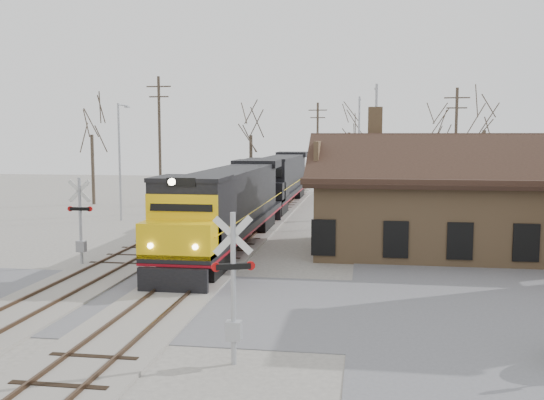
{
  "coord_description": "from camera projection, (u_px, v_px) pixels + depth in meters",
  "views": [
    {
      "loc": [
        7.45,
        -21.5,
        6.31
      ],
      "look_at": [
        2.78,
        9.0,
        3.01
      ],
      "focal_mm": 40.0,
      "sensor_mm": 36.0,
      "label": 1
    }
  ],
  "objects": [
    {
      "name": "streetlight_b",
      "position": [
        376.0,
        148.0,
        41.68
      ],
      "size": [
        0.25,
        2.04,
        9.79
      ],
      "color": "#A5A8AD",
      "rests_on": "ground"
    },
    {
      "name": "streetlight_c",
      "position": [
        359.0,
        145.0,
        55.59
      ],
      "size": [
        0.25,
        2.04,
        9.83
      ],
      "color": "#A5A8AD",
      "rests_on": "ground"
    },
    {
      "name": "tree_c",
      "position": [
        349.0,
        123.0,
        67.72
      ],
      "size": [
        4.42,
        4.42,
        10.83
      ],
      "color": "#382D23",
      "rests_on": "ground"
    },
    {
      "name": "road",
      "position": [
        164.0,
        302.0,
        22.92
      ],
      "size": [
        60.0,
        9.0,
        0.03
      ],
      "primitive_type": "cube",
      "color": "slate",
      "rests_on": "ground"
    },
    {
      "name": "ground",
      "position": [
        164.0,
        303.0,
        22.93
      ],
      "size": [
        140.0,
        140.0,
        0.0
      ],
      "primitive_type": "plane",
      "color": "#AAA59A",
      "rests_on": "ground"
    },
    {
      "name": "tree_d",
      "position": [
        437.0,
        124.0,
        59.85
      ],
      "size": [
        4.27,
        4.27,
        10.46
      ],
      "color": "#382D23",
      "rests_on": "ground"
    },
    {
      "name": "tree_a",
      "position": [
        91.0,
        123.0,
        54.9
      ],
      "size": [
        4.25,
        4.25,
        10.42
      ],
      "color": "#382D23",
      "rests_on": "ground"
    },
    {
      "name": "utility_pole_b",
      "position": [
        317.0,
        146.0,
        65.12
      ],
      "size": [
        2.0,
        0.24,
        9.8
      ],
      "color": "#382D23",
      "rests_on": "ground"
    },
    {
      "name": "locomotive_lead",
      "position": [
        227.0,
        206.0,
        33.3
      ],
      "size": [
        3.09,
        20.67,
        4.59
      ],
      "color": "black",
      "rests_on": "ground"
    },
    {
      "name": "utility_pole_c",
      "position": [
        455.0,
        148.0,
        48.54
      ],
      "size": [
        2.0,
        0.24,
        10.09
      ],
      "color": "#382D23",
      "rests_on": "ground"
    },
    {
      "name": "utility_pole_a",
      "position": [
        160.0,
        143.0,
        48.51
      ],
      "size": [
        2.0,
        0.24,
        10.97
      ],
      "color": "#382D23",
      "rests_on": "ground"
    },
    {
      "name": "crossbuck_near",
      "position": [
        233.0,
        294.0,
        16.56
      ],
      "size": [
        1.16,
        0.49,
        4.24
      ],
      "rotation": [
        0.0,
        0.0,
        0.35
      ],
      "color": "#A5A8AD",
      "rests_on": "ground"
    },
    {
      "name": "tree_b",
      "position": [
        251.0,
        124.0,
        57.22
      ],
      "size": [
        4.23,
        4.23,
        10.35
      ],
      "color": "#382D23",
      "rests_on": "ground"
    },
    {
      "name": "tree_e",
      "position": [
        485.0,
        118.0,
        54.46
      ],
      "size": [
        4.52,
        4.52,
        11.08
      ],
      "color": "#382D23",
      "rests_on": "ground"
    },
    {
      "name": "depot",
      "position": [
        449.0,
        208.0,
        32.66
      ],
      "size": [
        15.2,
        9.31,
        7.9
      ],
      "color": "#99764F",
      "rests_on": "ground"
    },
    {
      "name": "crossbuck_far",
      "position": [
        81.0,
        225.0,
        29.15
      ],
      "size": [
        1.23,
        0.32,
        4.3
      ],
      "rotation": [
        0.0,
        0.0,
        3.21
      ],
      "color": "#A5A8AD",
      "rests_on": "ground"
    },
    {
      "name": "locomotive_trailing",
      "position": [
        280.0,
        179.0,
        53.89
      ],
      "size": [
        3.09,
        20.67,
        4.34
      ],
      "color": "black",
      "rests_on": "ground"
    },
    {
      "name": "track_main",
      "position": [
        242.0,
        236.0,
        37.66
      ],
      "size": [
        3.4,
        90.0,
        0.24
      ],
      "color": "#AAA59A",
      "rests_on": "ground"
    },
    {
      "name": "streetlight_a",
      "position": [
        120.0,
        155.0,
        44.74
      ],
      "size": [
        0.25,
        2.04,
        8.65
      ],
      "color": "#A5A8AD",
      "rests_on": "ground"
    },
    {
      "name": "track_siding",
      "position": [
        173.0,
        234.0,
        38.34
      ],
      "size": [
        3.4,
        90.0,
        0.24
      ],
      "color": "#AAA59A",
      "rests_on": "ground"
    }
  ]
}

